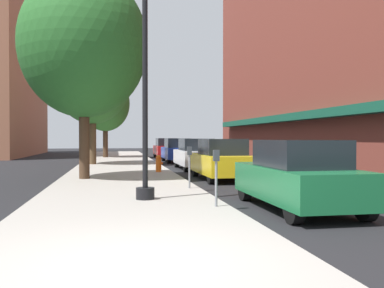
{
  "coord_description": "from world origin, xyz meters",
  "views": [
    {
      "loc": [
        -0.25,
        -5.43,
        1.72
      ],
      "look_at": [
        4.43,
        20.32,
        1.31
      ],
      "focal_mm": 39.59,
      "sensor_mm": 36.0,
      "label": 1
    }
  ],
  "objects_px": {
    "fire_hydrant": "(159,163)",
    "parking_meter_far": "(216,171)",
    "tree_mid": "(105,104)",
    "car_yellow": "(221,160)",
    "tree_far": "(84,45)",
    "car_white": "(195,154)",
    "parking_meter_near": "(189,162)",
    "car_blue": "(177,150)",
    "car_red": "(166,148)",
    "car_green": "(297,176)",
    "lamppost": "(145,80)",
    "tree_near": "(93,80)"
  },
  "relations": [
    {
      "from": "car_blue",
      "to": "fire_hydrant",
      "type": "bearing_deg",
      "value": -102.84
    },
    {
      "from": "tree_mid",
      "to": "car_blue",
      "type": "relative_size",
      "value": 1.54
    },
    {
      "from": "car_yellow",
      "to": "tree_near",
      "type": "bearing_deg",
      "value": 120.13
    },
    {
      "from": "parking_meter_near",
      "to": "parking_meter_far",
      "type": "distance_m",
      "value": 3.58
    },
    {
      "from": "tree_mid",
      "to": "tree_far",
      "type": "xyz_separation_m",
      "value": [
        -0.4,
        -18.08,
        0.84
      ]
    },
    {
      "from": "tree_far",
      "to": "car_white",
      "type": "relative_size",
      "value": 1.87
    },
    {
      "from": "tree_mid",
      "to": "car_yellow",
      "type": "relative_size",
      "value": 1.54
    },
    {
      "from": "tree_mid",
      "to": "car_yellow",
      "type": "height_order",
      "value": "tree_mid"
    },
    {
      "from": "car_white",
      "to": "car_blue",
      "type": "bearing_deg",
      "value": 91.83
    },
    {
      "from": "parking_meter_near",
      "to": "car_green",
      "type": "distance_m",
      "value": 4.19
    },
    {
      "from": "lamppost",
      "to": "tree_far",
      "type": "relative_size",
      "value": 0.74
    },
    {
      "from": "parking_meter_near",
      "to": "tree_far",
      "type": "relative_size",
      "value": 0.16
    },
    {
      "from": "fire_hydrant",
      "to": "tree_mid",
      "type": "xyz_separation_m",
      "value": [
        -2.77,
        15.37,
        3.94
      ]
    },
    {
      "from": "tree_near",
      "to": "car_green",
      "type": "relative_size",
      "value": 1.78
    },
    {
      "from": "car_red",
      "to": "parking_meter_near",
      "type": "bearing_deg",
      "value": -94.8
    },
    {
      "from": "car_yellow",
      "to": "car_blue",
      "type": "distance_m",
      "value": 12.54
    },
    {
      "from": "lamppost",
      "to": "fire_hydrant",
      "type": "bearing_deg",
      "value": 81.95
    },
    {
      "from": "tree_near",
      "to": "tree_far",
      "type": "xyz_separation_m",
      "value": [
        0.14,
        -9.08,
        0.16
      ]
    },
    {
      "from": "tree_mid",
      "to": "car_green",
      "type": "bearing_deg",
      "value": -78.86
    },
    {
      "from": "car_red",
      "to": "car_yellow",
      "type": "bearing_deg",
      "value": -89.91
    },
    {
      "from": "tree_near",
      "to": "tree_far",
      "type": "relative_size",
      "value": 0.96
    },
    {
      "from": "tree_near",
      "to": "car_blue",
      "type": "relative_size",
      "value": 1.78
    },
    {
      "from": "tree_far",
      "to": "car_yellow",
      "type": "relative_size",
      "value": 1.87
    },
    {
      "from": "fire_hydrant",
      "to": "parking_meter_far",
      "type": "xyz_separation_m",
      "value": [
        0.32,
        -10.07,
        0.43
      ]
    },
    {
      "from": "tree_near",
      "to": "car_white",
      "type": "relative_size",
      "value": 1.78
    },
    {
      "from": "car_green",
      "to": "car_yellow",
      "type": "xyz_separation_m",
      "value": [
        0.0,
        7.29,
        0.0
      ]
    },
    {
      "from": "fire_hydrant",
      "to": "car_yellow",
      "type": "bearing_deg",
      "value": -51.94
    },
    {
      "from": "lamppost",
      "to": "car_yellow",
      "type": "distance_m",
      "value": 7.12
    },
    {
      "from": "lamppost",
      "to": "car_red",
      "type": "bearing_deg",
      "value": 82.03
    },
    {
      "from": "tree_mid",
      "to": "car_green",
      "type": "relative_size",
      "value": 1.54
    },
    {
      "from": "car_white",
      "to": "tree_far",
      "type": "bearing_deg",
      "value": -132.88
    },
    {
      "from": "car_white",
      "to": "car_red",
      "type": "xyz_separation_m",
      "value": [
        0.0,
        13.5,
        0.0
      ]
    },
    {
      "from": "car_green",
      "to": "car_red",
      "type": "relative_size",
      "value": 1.0
    },
    {
      "from": "parking_meter_near",
      "to": "car_green",
      "type": "relative_size",
      "value": 0.3
    },
    {
      "from": "parking_meter_near",
      "to": "parking_meter_far",
      "type": "height_order",
      "value": "same"
    },
    {
      "from": "tree_far",
      "to": "car_white",
      "type": "distance_m",
      "value": 8.93
    },
    {
      "from": "parking_meter_near",
      "to": "tree_near",
      "type": "bearing_deg",
      "value": 105.72
    },
    {
      "from": "parking_meter_near",
      "to": "car_white",
      "type": "height_order",
      "value": "car_white"
    },
    {
      "from": "fire_hydrant",
      "to": "car_white",
      "type": "bearing_deg",
      "value": 50.73
    },
    {
      "from": "tree_mid",
      "to": "car_blue",
      "type": "xyz_separation_m",
      "value": [
        5.03,
        -5.73,
        -3.65
      ]
    },
    {
      "from": "parking_meter_near",
      "to": "car_green",
      "type": "xyz_separation_m",
      "value": [
        1.95,
        -3.7,
        -0.14
      ]
    },
    {
      "from": "tree_mid",
      "to": "car_white",
      "type": "relative_size",
      "value": 1.54
    },
    {
      "from": "lamppost",
      "to": "car_yellow",
      "type": "relative_size",
      "value": 1.37
    },
    {
      "from": "car_green",
      "to": "tree_far",
      "type": "bearing_deg",
      "value": 123.72
    },
    {
      "from": "car_white",
      "to": "car_blue",
      "type": "distance_m",
      "value": 6.87
    },
    {
      "from": "car_green",
      "to": "car_red",
      "type": "xyz_separation_m",
      "value": [
        0.0,
        26.46,
        0.0
      ]
    },
    {
      "from": "lamppost",
      "to": "parking_meter_far",
      "type": "distance_m",
      "value": 3.09
    },
    {
      "from": "fire_hydrant",
      "to": "parking_meter_far",
      "type": "relative_size",
      "value": 0.6
    },
    {
      "from": "parking_meter_far",
      "to": "car_red",
      "type": "height_order",
      "value": "car_red"
    },
    {
      "from": "tree_mid",
      "to": "tree_far",
      "type": "distance_m",
      "value": 18.11
    }
  ]
}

